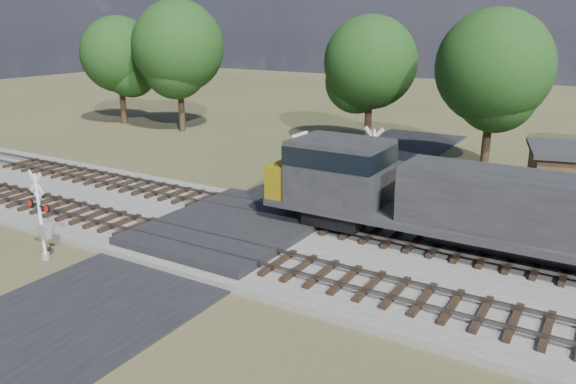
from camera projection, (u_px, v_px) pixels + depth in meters
The scene contains 10 objects.
ground at pixel (228, 237), 26.29m from camera, with size 160.00×160.00×0.00m, color #3E4424.
ballast_bed at pixel (443, 279), 21.71m from camera, with size 140.00×10.00×0.30m, color gray.
road at pixel (228, 236), 26.28m from camera, with size 7.00×60.00×0.08m, color black.
crossing_panel at pixel (235, 228), 26.61m from camera, with size 7.00×9.00×0.62m, color #262628.
track_near at pixel (260, 258), 22.99m from camera, with size 140.00×2.60×0.33m.
track_far at pixel (317, 222), 27.08m from camera, with size 140.00×2.60×0.33m.
crossing_signal_near at pixel (42, 224), 23.35m from camera, with size 1.56×0.35×3.88m.
crossing_signal_far at pixel (371, 176), 29.54m from camera, with size 1.83×0.40×4.53m.
equipment_shed at pixel (576, 179), 29.65m from camera, with size 5.91×5.91×3.36m.
treeline at pixel (463, 66), 38.56m from camera, with size 80.52×11.66×11.65m.
Camera 1 is at (15.08, -19.56, 9.67)m, focal length 35.00 mm.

